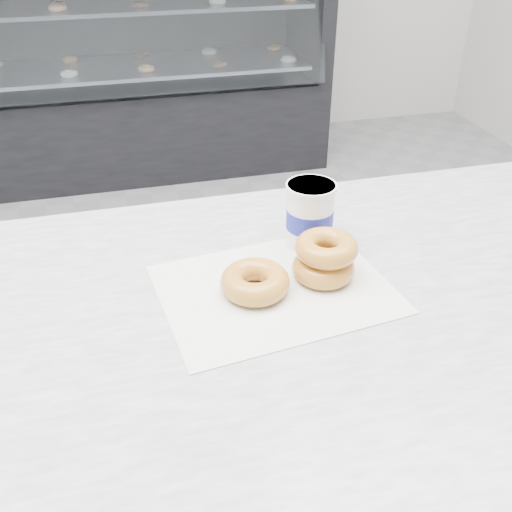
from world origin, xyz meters
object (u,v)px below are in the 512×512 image
at_px(donut_single, 255,282).
at_px(display_case, 110,84).
at_px(coffee_cup, 310,214).
at_px(donut_stack, 325,258).

bearing_deg(donut_single, display_case, 93.32).
xyz_separation_m(display_case, coffee_cup, (0.28, -2.56, 0.47)).
relative_size(display_case, donut_single, 22.93).
bearing_deg(coffee_cup, display_case, 96.28).
distance_m(donut_single, coffee_cup, 0.17).
bearing_deg(display_case, donut_single, -86.68).
distance_m(display_case, coffee_cup, 2.62).
xyz_separation_m(donut_single, donut_stack, (0.11, 0.01, 0.02)).
bearing_deg(coffee_cup, donut_single, -137.41).
relative_size(display_case, coffee_cup, 21.43).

